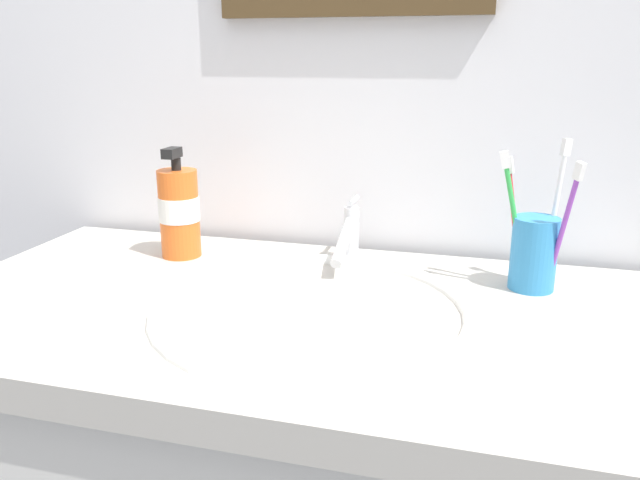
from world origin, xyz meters
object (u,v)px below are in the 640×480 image
faucet (349,235)px  toothbrush_green (514,211)px  toothbrush_purple (565,220)px  toothbrush_white (556,203)px  toothbrush_cup (534,254)px  soap_dispenser (179,211)px  toothbrush_red (513,213)px

faucet → toothbrush_green: 0.26m
toothbrush_purple → toothbrush_green: bearing=163.1°
faucet → toothbrush_white: (0.31, -0.02, 0.08)m
faucet → toothbrush_cup: (0.28, -0.04, 0.01)m
toothbrush_green → toothbrush_purple: 0.07m
toothbrush_white → toothbrush_purple: bearing=-78.5°
faucet → soap_dispenser: size_ratio=0.81×
toothbrush_white → toothbrush_red: toothbrush_white is taller
toothbrush_purple → soap_dispenser: bearing=176.9°
toothbrush_cup → toothbrush_green: toothbrush_green is taller
toothbrush_cup → toothbrush_green: size_ratio=0.54×
toothbrush_white → toothbrush_green: bearing=-155.5°
faucet → toothbrush_white: bearing=-3.7°
faucet → soap_dispenser: soap_dispenser is taller
faucet → toothbrush_red: toothbrush_red is taller
toothbrush_green → soap_dispenser: (-0.53, 0.01, -0.04)m
toothbrush_green → soap_dispenser: size_ratio=1.06×
faucet → toothbrush_green: (0.25, -0.05, 0.07)m
toothbrush_cup → toothbrush_purple: 0.07m
faucet → soap_dispenser: (-0.28, -0.03, 0.03)m
toothbrush_cup → toothbrush_white: 0.08m
toothbrush_cup → toothbrush_purple: (0.03, -0.03, 0.06)m
toothbrush_cup → soap_dispenser: soap_dispenser is taller
faucet → toothbrush_red: bearing=-7.5°
toothbrush_white → soap_dispenser: bearing=-178.6°
faucet → toothbrush_purple: size_ratio=0.79×
soap_dispenser → toothbrush_cup: bearing=-0.7°
soap_dispenser → toothbrush_purple: bearing=-3.1°
toothbrush_white → toothbrush_red: 0.06m
faucet → toothbrush_white: toothbrush_white is taller
toothbrush_red → toothbrush_purple: size_ratio=0.98×
faucet → toothbrush_purple: toothbrush_purple is taller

